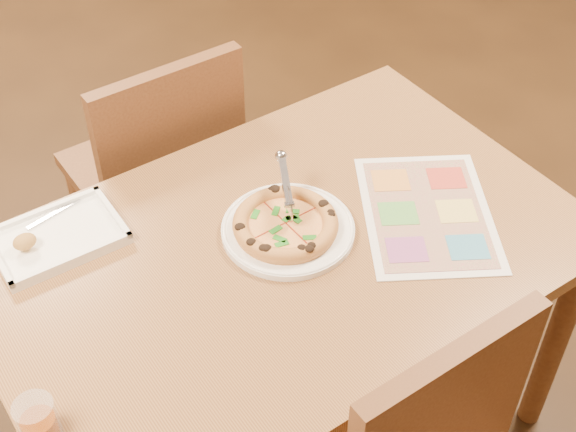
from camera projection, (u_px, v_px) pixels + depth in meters
dining_table at (284, 273)px, 1.81m from camera, size 1.30×0.85×0.72m
chair_far at (161, 157)px, 2.22m from camera, size 0.42×0.42×0.47m
plate at (288, 230)px, 1.78m from camera, size 0.37×0.37×0.02m
pizza at (285, 224)px, 1.77m from camera, size 0.24×0.24×0.04m
pizza_cutter at (287, 188)px, 1.76m from camera, size 0.08×0.15×0.09m
appetizer_tray at (55, 239)px, 1.76m from camera, size 0.28×0.20×0.05m
glass_tumbler at (38, 422)px, 1.39m from camera, size 0.07×0.07×0.09m
menu at (427, 213)px, 1.83m from camera, size 0.46×0.49×0.00m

